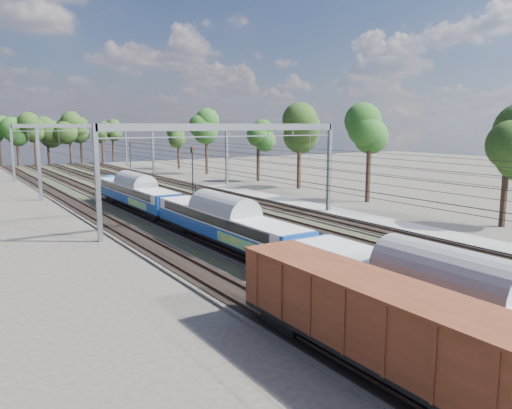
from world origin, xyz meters
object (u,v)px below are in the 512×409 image
freight_boxcar (370,318)px  signal_far (130,153)px  worker (196,192)px  emu_train (227,218)px  signal_near (193,165)px

freight_boxcar → signal_far: signal_far is taller
worker → signal_far: bearing=4.2°
freight_boxcar → worker: size_ratio=7.67×
freight_boxcar → signal_far: size_ratio=2.36×
emu_train → freight_boxcar: (-4.50, -18.50, -0.25)m
signal_near → worker: bearing=-127.6°
emu_train → signal_far: (14.39, 63.23, 1.19)m
freight_boxcar → signal_far: bearing=77.0°
emu_train → signal_near: size_ratio=9.14×
freight_boxcar → signal_near: bearing=72.2°
signal_near → signal_far: (4.73, 37.50, -0.42)m
worker → signal_far: signal_far is taller
emu_train → freight_boxcar: bearing=-103.7°
emu_train → freight_boxcar: emu_train is taller
freight_boxcar → signal_far: 83.90m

